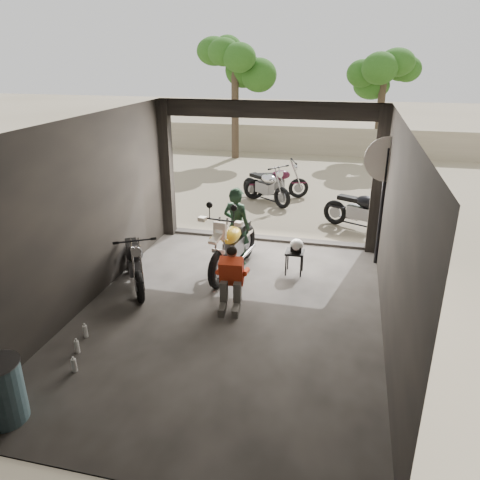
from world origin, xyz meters
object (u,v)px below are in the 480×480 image
at_px(rider, 236,227).
at_px(oil_drum, 1,393).
at_px(outside_bike_a, 266,183).
at_px(sign_post, 385,179).
at_px(mechanic, 231,281).
at_px(helmet, 297,245).
at_px(outside_bike_c, 361,207).
at_px(main_bike, 233,241).
at_px(left_bike, 134,259).
at_px(stool, 295,255).
at_px(outside_bike_b, 277,180).

relative_size(rider, oil_drum, 2.05).
bearing_deg(outside_bike_a, sign_post, -103.44).
bearing_deg(oil_drum, sign_post, 51.96).
distance_m(mechanic, helmet, 1.88).
relative_size(outside_bike_a, helmet, 6.28).
distance_m(outside_bike_c, sign_post, 2.36).
height_order(main_bike, mechanic, main_bike).
height_order(rider, sign_post, sign_post).
xyz_separation_m(mechanic, sign_post, (2.50, 2.51, 1.29)).
relative_size(left_bike, sign_post, 0.63).
bearing_deg(helmet, rider, 153.42).
relative_size(stool, helmet, 1.78).
bearing_deg(main_bike, outside_bike_c, 59.07).
xyz_separation_m(outside_bike_c, oil_drum, (-4.14, -7.71, -0.20)).
bearing_deg(oil_drum, helmet, 59.23).
bearing_deg(outside_bike_b, oil_drum, 151.70).
bearing_deg(outside_bike_c, stool, -178.41).
relative_size(left_bike, rider, 1.00).
bearing_deg(mechanic, stool, 54.87).
bearing_deg(oil_drum, outside_bike_c, 61.77).
height_order(main_bike, stool, main_bike).
xyz_separation_m(helmet, oil_drum, (-2.89, -4.85, -0.22)).
xyz_separation_m(outside_bike_a, sign_post, (3.05, -3.73, 1.23)).
relative_size(outside_bike_b, oil_drum, 2.12).
height_order(left_bike, rider, rider).
distance_m(main_bike, outside_bike_a, 4.78).
xyz_separation_m(mechanic, stool, (0.89, 1.61, -0.11)).
relative_size(outside_bike_c, mechanic, 1.67).
bearing_deg(outside_bike_b, stool, 174.34).
bearing_deg(outside_bike_a, left_bike, -156.45).
distance_m(outside_bike_a, sign_post, 4.97).
bearing_deg(oil_drum, main_bike, 70.59).
distance_m(rider, helmet, 1.30).
height_order(outside_bike_c, stool, outside_bike_c).
xyz_separation_m(left_bike, outside_bike_c, (4.14, 4.09, 0.04)).
height_order(left_bike, helmet, left_bike).
xyz_separation_m(rider, sign_post, (2.85, 0.67, 0.99)).
relative_size(outside_bike_b, sign_post, 0.64).
bearing_deg(rider, sign_post, -149.40).
xyz_separation_m(outside_bike_c, mechanic, (-2.17, -4.50, -0.07)).
height_order(main_bike, rider, rider).
bearing_deg(stool, outside_bike_b, 103.15).
height_order(mechanic, sign_post, sign_post).
bearing_deg(mechanic, sign_post, 38.82).
height_order(outside_bike_a, outside_bike_b, outside_bike_a).
bearing_deg(outside_bike_b, left_bike, 146.45).
relative_size(outside_bike_a, mechanic, 1.64).
bearing_deg(stool, rider, 170.07).
bearing_deg(helmet, outside_bike_c, 48.34).
bearing_deg(stool, mechanic, -118.94).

